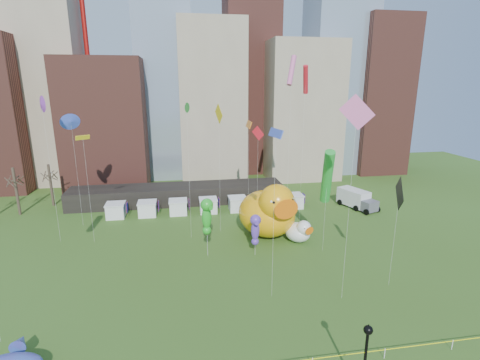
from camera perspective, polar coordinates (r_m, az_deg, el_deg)
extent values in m
cube|color=gray|center=(87.90, -28.06, 13.26)|extent=(14.00, 12.00, 42.00)
cube|color=brown|center=(79.53, -20.38, 8.25)|extent=(16.00, 14.00, 26.00)
cube|color=#8C9EB2|center=(86.02, -11.99, 18.98)|extent=(12.00, 12.00, 55.00)
cube|color=gray|center=(82.15, -4.55, 12.11)|extent=(14.00, 14.00, 34.00)
cube|color=brown|center=(90.34, 1.72, 23.22)|extent=(12.00, 12.00, 68.00)
cube|color=gray|center=(84.48, 9.48, 10.68)|extent=(16.00, 14.00, 30.00)
cube|color=#8C9EB2|center=(91.69, 15.07, 16.34)|extent=(14.00, 12.00, 48.00)
cube|color=brown|center=(94.46, 20.99, 12.17)|extent=(12.00, 12.00, 36.00)
cylinder|color=red|center=(93.50, 12.69, 25.10)|extent=(1.00, 1.00, 76.00)
cube|color=black|center=(66.64, -9.76, -2.21)|extent=(38.00, 6.00, 3.20)
cube|color=white|center=(62.03, -19.03, -4.64)|extent=(2.80, 2.80, 2.20)
cube|color=red|center=(61.58, -17.42, -4.15)|extent=(0.08, 1.40, 1.60)
cube|color=white|center=(61.36, -14.41, -4.49)|extent=(2.80, 2.80, 2.20)
cube|color=red|center=(61.05, -12.76, -3.98)|extent=(0.08, 1.40, 1.60)
cube|color=white|center=(61.09, -9.73, -4.31)|extent=(2.80, 2.80, 2.20)
cube|color=red|center=(60.93, -8.06, -3.79)|extent=(0.08, 1.40, 1.60)
cube|color=white|center=(61.23, -5.04, -4.10)|extent=(2.80, 2.80, 2.20)
cube|color=red|center=(61.22, -3.37, -3.57)|extent=(0.08, 1.40, 1.60)
cube|color=white|center=(61.78, -0.40, -3.86)|extent=(2.80, 2.80, 2.20)
cube|color=red|center=(61.92, 1.24, -3.33)|extent=(0.08, 1.40, 1.60)
cube|color=white|center=(62.73, 4.12, -3.61)|extent=(2.80, 2.80, 2.20)
cube|color=red|center=(63.00, 5.72, -3.08)|extent=(0.08, 1.40, 1.60)
cube|color=white|center=(64.05, 8.48, -3.34)|extent=(2.80, 2.80, 2.20)
cube|color=red|center=(64.46, 10.02, -2.82)|extent=(0.08, 1.40, 1.60)
cylinder|color=#382B21|center=(69.41, -31.84, -1.55)|extent=(0.44, 0.44, 8.00)
cylinder|color=#382B21|center=(71.68, -27.70, -0.74)|extent=(0.44, 0.44, 7.50)
cylinder|color=white|center=(33.61, 21.89, -24.08)|extent=(0.06, 0.06, 0.90)
cylinder|color=white|center=(36.73, 30.53, -21.50)|extent=(0.06, 0.06, 0.90)
ellipsoid|color=#F8A40C|center=(51.66, 4.23, -5.27)|extent=(9.60, 10.61, 6.41)
ellipsoid|color=#F8A40C|center=(54.72, 2.57, -4.26)|extent=(2.44, 2.09, 2.60)
sphere|color=#F8A40C|center=(48.41, 5.81, -3.49)|extent=(5.77, 5.77, 4.82)
cone|color=orange|center=(46.77, 6.98, -4.40)|extent=(3.07, 2.71, 2.65)
sphere|color=white|center=(46.50, 5.15, -3.41)|extent=(0.87, 0.87, 0.87)
sphere|color=white|center=(47.74, 7.98, -3.01)|extent=(0.87, 0.87, 0.87)
sphere|color=black|center=(46.16, 5.38, -3.56)|extent=(0.43, 0.43, 0.43)
sphere|color=black|center=(47.40, 8.23, -3.15)|extent=(0.43, 0.43, 0.43)
ellipsoid|color=white|center=(50.66, 9.07, -8.15)|extent=(4.43, 4.72, 2.63)
ellipsoid|color=white|center=(51.67, 7.97, -7.71)|extent=(1.07, 0.98, 1.07)
sphere|color=white|center=(49.47, 10.05, -7.45)|extent=(2.61, 2.61, 1.98)
cone|color=orange|center=(48.94, 10.73, -7.82)|extent=(1.36, 1.26, 1.09)
sphere|color=white|center=(48.65, 10.04, -7.50)|extent=(0.36, 0.36, 0.36)
sphere|color=white|center=(49.37, 10.96, -7.21)|extent=(0.36, 0.36, 0.36)
sphere|color=black|center=(48.54, 10.17, -7.56)|extent=(0.18, 0.18, 0.18)
sphere|color=black|center=(49.26, 11.10, -7.27)|extent=(0.18, 0.18, 0.18)
cylinder|color=silver|center=(45.77, -5.21, -8.88)|extent=(0.03, 0.03, 5.17)
ellipsoid|color=green|center=(44.79, -5.28, -5.85)|extent=(1.46, 1.33, 3.06)
sphere|color=green|center=(44.09, -5.32, -3.93)|extent=(2.00, 2.00, 1.56)
cone|color=green|center=(43.45, -5.25, -4.33)|extent=(0.84, 1.10, 0.55)
sphere|color=green|center=(45.49, -5.24, -7.90)|extent=(1.09, 1.09, 1.09)
cylinder|color=silver|center=(46.10, 2.40, -9.88)|extent=(0.03, 0.03, 3.38)
ellipsoid|color=#5D39AB|center=(45.41, 2.42, -7.95)|extent=(1.09, 0.90, 2.67)
sphere|color=#5D39AB|center=(44.74, 2.48, -6.33)|extent=(1.42, 1.42, 1.36)
cone|color=#5D39AB|center=(44.21, 2.65, -6.70)|extent=(0.51, 0.87, 0.48)
sphere|color=#5D39AB|center=(46.07, 2.39, -9.67)|extent=(0.95, 0.95, 0.95)
cone|color=#4D338C|center=(36.03, -31.36, -21.01)|extent=(1.32, 1.49, 1.25)
sphere|color=black|center=(26.84, 19.60, -21.43)|extent=(0.62, 0.62, 0.62)
cone|color=black|center=(26.65, 19.67, -20.85)|extent=(0.22, 0.22, 0.28)
cube|color=silver|center=(66.62, 17.48, -2.61)|extent=(4.44, 6.12, 2.77)
cube|color=#595960|center=(64.60, 19.75, -3.87)|extent=(3.09, 2.76, 1.77)
cylinder|color=black|center=(64.75, 17.86, -4.28)|extent=(0.61, 1.03, 1.00)
cylinder|color=black|center=(66.76, 19.46, -3.84)|extent=(0.61, 1.03, 1.00)
cylinder|color=black|center=(67.15, 15.49, -3.41)|extent=(0.61, 1.03, 1.00)
cylinder|color=black|center=(69.09, 17.11, -3.01)|extent=(0.61, 1.03, 1.00)
cylinder|color=silver|center=(57.00, 2.78, 0.55)|extent=(0.02, 0.02, 13.73)
cube|color=red|center=(55.69, 2.87, 7.40)|extent=(1.58, 1.66, 2.26)
cylinder|color=silver|center=(35.86, 16.80, -4.81)|extent=(0.02, 0.02, 18.63)
cube|color=pink|center=(33.97, 18.00, 10.16)|extent=(3.07, 0.96, 3.19)
cylinder|color=silver|center=(41.44, 23.14, -8.83)|extent=(0.02, 0.02, 10.36)
cube|color=black|center=(39.74, 23.90, -1.96)|extent=(1.17, 3.28, 3.46)
cylinder|color=silver|center=(49.00, -8.04, 0.64)|extent=(0.02, 0.02, 18.09)
cone|color=green|center=(47.59, -8.45, 11.25)|extent=(0.60, 1.27, 1.29)
cylinder|color=silver|center=(51.23, -3.23, 0.84)|extent=(0.02, 0.02, 17.12)
cube|color=yellow|center=(49.84, -3.38, 10.43)|extent=(0.75, 2.65, 2.74)
cylinder|color=silver|center=(35.20, 5.33, -6.23)|extent=(0.02, 0.02, 16.72)
cube|color=blue|center=(33.11, 5.68, 7.38)|extent=(0.78, 2.62, 0.80)
cylinder|color=silver|center=(58.32, 1.35, 1.48)|extent=(0.02, 0.02, 14.89)
cube|color=orange|center=(57.04, 1.39, 8.77)|extent=(0.55, 3.51, 1.07)
cylinder|color=silver|center=(53.43, -27.62, 0.53)|extent=(0.02, 0.02, 18.60)
cone|color=purple|center=(52.17, -28.87, 10.47)|extent=(1.27, 1.93, 2.08)
cylinder|color=silver|center=(53.36, 9.79, 3.68)|extent=(0.02, 0.02, 21.59)
cylinder|color=red|center=(52.36, 10.33, 15.33)|extent=(1.58, 2.36, 3.91)
cylinder|color=silver|center=(56.84, 7.74, 5.14)|extent=(0.02, 0.02, 22.94)
cylinder|color=pink|center=(56.06, 8.16, 16.77)|extent=(2.13, 2.58, 4.45)
cylinder|color=silver|center=(47.26, 13.25, -5.36)|extent=(0.02, 0.02, 9.90)
cylinder|color=green|center=(45.81, 13.62, 0.46)|extent=(2.52, 4.53, 7.40)
cylinder|color=silver|center=(51.64, -22.78, -1.76)|extent=(0.02, 0.02, 14.45)
cube|color=yellow|center=(50.19, -23.61, 6.17)|extent=(1.61, 1.34, 0.57)
cylinder|color=silver|center=(58.19, -24.31, 0.59)|extent=(0.02, 0.02, 15.85)
cone|color=blue|center=(56.93, -25.17, 8.34)|extent=(1.60, 1.92, 2.23)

